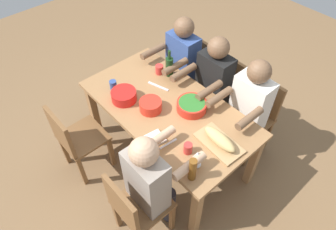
# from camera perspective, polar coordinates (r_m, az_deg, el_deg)

# --- Properties ---
(ground_plane) EXTENTS (8.00, 8.00, 0.00)m
(ground_plane) POSITION_cam_1_polar(r_m,az_deg,el_deg) (3.38, -0.00, -7.24)
(ground_plane) COLOR brown
(dining_table) EXTENTS (1.67, 0.89, 0.74)m
(dining_table) POSITION_cam_1_polar(r_m,az_deg,el_deg) (2.87, -0.00, 0.29)
(dining_table) COLOR #9E7044
(dining_table) RESTS_ON ground_plane
(chair_far_right) EXTENTS (0.40, 0.40, 0.85)m
(chair_far_right) POSITION_cam_1_polar(r_m,az_deg,el_deg) (3.02, -16.92, -4.19)
(chair_far_right) COLOR brown
(chair_far_right) RESTS_ON ground_plane
(chair_near_center) EXTENTS (0.40, 0.40, 0.85)m
(chair_near_center) POSITION_cam_1_polar(r_m,az_deg,el_deg) (3.40, 9.71, 4.65)
(chair_near_center) COLOR brown
(chair_near_center) RESTS_ON ground_plane
(diner_near_center) EXTENTS (0.41, 0.53, 1.20)m
(diner_near_center) POSITION_cam_1_polar(r_m,az_deg,el_deg) (3.14, 7.98, 6.04)
(diner_near_center) COLOR #2D2D38
(diner_near_center) RESTS_ON ground_plane
(chair_near_right) EXTENTS (0.40, 0.40, 0.85)m
(chair_near_right) POSITION_cam_1_polar(r_m,az_deg,el_deg) (3.62, 4.26, 8.40)
(chair_near_right) COLOR brown
(chair_near_right) RESTS_ON ground_plane
(diner_near_right) EXTENTS (0.41, 0.53, 1.20)m
(diner_near_right) POSITION_cam_1_polar(r_m,az_deg,el_deg) (3.38, 2.21, 9.94)
(diner_near_right) COLOR #2D2D38
(diner_near_right) RESTS_ON ground_plane
(chair_far_left) EXTENTS (0.40, 0.40, 0.85)m
(chair_far_left) POSITION_cam_1_polar(r_m,az_deg,el_deg) (2.54, -6.28, -16.62)
(chair_far_left) COLOR brown
(chair_far_left) RESTS_ON ground_plane
(diner_far_left) EXTENTS (0.41, 0.53, 1.20)m
(diner_far_left) POSITION_cam_1_polar(r_m,az_deg,el_deg) (2.40, -3.14, -11.82)
(diner_far_left) COLOR #2D2D38
(diner_far_left) RESTS_ON ground_plane
(chair_near_left) EXTENTS (0.40, 0.40, 0.85)m
(chair_near_left) POSITION_cam_1_polar(r_m,az_deg,el_deg) (3.23, 15.76, 0.40)
(chair_near_left) COLOR brown
(chair_near_left) RESTS_ON ground_plane
(diner_near_left) EXTENTS (0.41, 0.53, 1.20)m
(diner_near_left) POSITION_cam_1_polar(r_m,az_deg,el_deg) (2.96, 14.47, 1.51)
(diner_near_left) COLOR #2D2D38
(diner_near_left) RESTS_ON ground_plane
(serving_bowl_greens) EXTENTS (0.27, 0.27, 0.09)m
(serving_bowl_greens) POSITION_cam_1_polar(r_m,az_deg,el_deg) (2.76, 4.41, 1.79)
(serving_bowl_greens) COLOR red
(serving_bowl_greens) RESTS_ON dining_table
(serving_bowl_fruit) EXTENTS (0.20, 0.20, 0.10)m
(serving_bowl_fruit) POSITION_cam_1_polar(r_m,az_deg,el_deg) (2.74, -3.26, 1.86)
(serving_bowl_fruit) COLOR red
(serving_bowl_fruit) RESTS_ON dining_table
(serving_bowl_pasta) EXTENTS (0.23, 0.23, 0.10)m
(serving_bowl_pasta) POSITION_cam_1_polar(r_m,az_deg,el_deg) (2.86, -8.20, 3.67)
(serving_bowl_pasta) COLOR red
(serving_bowl_pasta) RESTS_ON dining_table
(cutting_board) EXTENTS (0.41, 0.24, 0.02)m
(cutting_board) POSITION_cam_1_polar(r_m,az_deg,el_deg) (2.55, 9.42, -5.18)
(cutting_board) COLOR tan
(cutting_board) RESTS_ON dining_table
(bread_loaf) EXTENTS (0.33, 0.13, 0.09)m
(bread_loaf) POSITION_cam_1_polar(r_m,az_deg,el_deg) (2.51, 9.57, -4.42)
(bread_loaf) COLOR tan
(bread_loaf) RESTS_ON cutting_board
(wine_bottle) EXTENTS (0.08, 0.08, 0.29)m
(wine_bottle) POSITION_cam_1_polar(r_m,az_deg,el_deg) (3.07, 0.25, 9.03)
(wine_bottle) COLOR #193819
(wine_bottle) RESTS_ON dining_table
(beer_bottle) EXTENTS (0.06, 0.06, 0.22)m
(beer_bottle) POSITION_cam_1_polar(r_m,az_deg,el_deg) (2.26, 4.57, -10.04)
(beer_bottle) COLOR brown
(beer_bottle) RESTS_ON dining_table
(wine_glass) EXTENTS (0.08, 0.08, 0.17)m
(wine_glass) POSITION_cam_1_polar(r_m,az_deg,el_deg) (2.33, 5.50, -7.55)
(wine_glass) COLOR silver
(wine_glass) RESTS_ON dining_table
(cup_far_right) EXTENTS (0.07, 0.07, 0.09)m
(cup_far_right) POSITION_cam_1_polar(r_m,az_deg,el_deg) (2.99, -10.13, 5.50)
(cup_far_right) COLOR #334C8C
(cup_far_right) RESTS_ON dining_table
(cup_near_right) EXTENTS (0.08, 0.08, 0.09)m
(cup_near_right) POSITION_cam_1_polar(r_m,az_deg,el_deg) (3.13, -1.61, 8.45)
(cup_near_right) COLOR red
(cup_near_right) RESTS_ON dining_table
(cup_far_left) EXTENTS (0.07, 0.07, 0.09)m
(cup_far_left) POSITION_cam_1_polar(r_m,az_deg,el_deg) (2.45, 3.72, -6.18)
(cup_far_left) COLOR red
(cup_far_left) RESTS_ON dining_table
(fork_far_left) EXTENTS (0.03, 0.17, 0.01)m
(fork_far_left) POSITION_cam_1_polar(r_m,az_deg,el_deg) (2.52, 0.02, -5.38)
(fork_far_left) COLOR silver
(fork_far_left) RESTS_ON dining_table
(carving_knife) EXTENTS (0.23, 0.09, 0.01)m
(carving_knife) POSITION_cam_1_polar(r_m,az_deg,el_deg) (3.00, -1.83, 5.35)
(carving_knife) COLOR silver
(carving_knife) RESTS_ON dining_table
(napkin_stack) EXTENTS (0.16, 0.16, 0.02)m
(napkin_stack) POSITION_cam_1_polar(r_m,az_deg,el_deg) (2.55, -2.41, -4.39)
(napkin_stack) COLOR white
(napkin_stack) RESTS_ON dining_table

